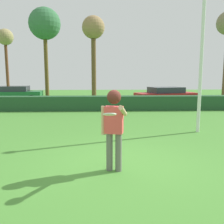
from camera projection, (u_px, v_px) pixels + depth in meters
ground_plane at (122, 164)px, 5.82m from camera, size 60.00×60.00×0.00m
person at (114, 121)px, 5.26m from camera, size 0.55×0.79×1.77m
frisbee at (110, 114)px, 4.54m from camera, size 0.25×0.24×0.09m
lamppost at (202, 50)px, 8.70m from camera, size 0.24×0.24×5.26m
hedge_row at (109, 103)px, 14.79m from camera, size 19.43×0.90×0.84m
parked_car_green at (14, 93)px, 19.02m from camera, size 4.34×2.12×1.25m
parked_car_red at (166, 95)px, 17.40m from camera, size 4.49×2.67×1.25m
oak_tree at (5, 40)px, 23.40m from camera, size 1.52×1.52×6.42m
maple_tree at (93, 32)px, 20.78m from camera, size 1.91×1.91×7.01m
birch_tree at (45, 25)px, 20.32m from camera, size 2.60×2.60×7.58m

